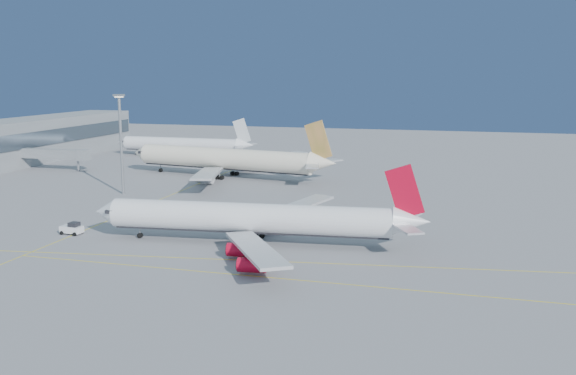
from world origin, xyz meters
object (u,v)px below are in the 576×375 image
object	(u,v)px
light_mast	(121,136)
airliner_etihad	(228,159)
pushback_tug	(72,229)
airliner_virgin	(256,219)
airliner_third	(184,145)

from	to	relation	value
light_mast	airliner_etihad	bearing A→B (deg)	62.32
airliner_etihad	pushback_tug	bearing A→B (deg)	-83.96
airliner_etihad	pushback_tug	world-z (taller)	airliner_etihad
airliner_virgin	pushback_tug	distance (m)	36.74
airliner_virgin	airliner_etihad	bearing A→B (deg)	109.32
airliner_etihad	airliner_third	world-z (taller)	airliner_etihad
airliner_third	pushback_tug	size ratio (longest dim) A/B	12.62
airliner_virgin	pushback_tug	xyz separation A→B (m)	(-36.45, -2.93, -3.53)
pushback_tug	light_mast	distance (m)	44.09
airliner_etihad	light_mast	distance (m)	37.22
pushback_tug	airliner_virgin	bearing A→B (deg)	8.54
airliner_virgin	light_mast	bearing A→B (deg)	137.14
airliner_etihad	airliner_third	distance (m)	52.40
light_mast	pushback_tug	bearing A→B (deg)	-73.34
airliner_etihad	airliner_third	xyz separation A→B (m)	(-33.08, 40.62, -1.00)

